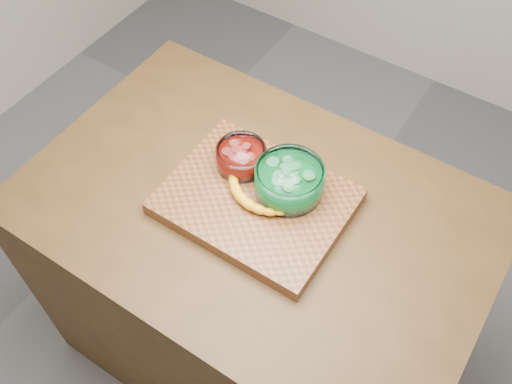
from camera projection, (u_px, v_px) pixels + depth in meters
The scene contains 6 objects.
ground at pixel (256, 342), 2.18m from camera, with size 3.50×3.50×0.00m, color #5D5D61.
counter at pixel (256, 288), 1.82m from camera, with size 1.20×0.80×0.90m, color #462D15.
cutting_board at pixel (256, 201), 1.44m from camera, with size 0.45×0.35×0.04m, color brown.
bowl_red at pixel (241, 157), 1.46m from camera, with size 0.13×0.13×0.06m.
bowl_green at pixel (289, 181), 1.41m from camera, with size 0.17×0.17×0.08m.
banana at pixel (256, 191), 1.42m from camera, with size 0.23×0.14×0.03m, color gold, non-canonical shape.
Camera 1 is at (0.46, -0.71, 2.09)m, focal length 40.00 mm.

